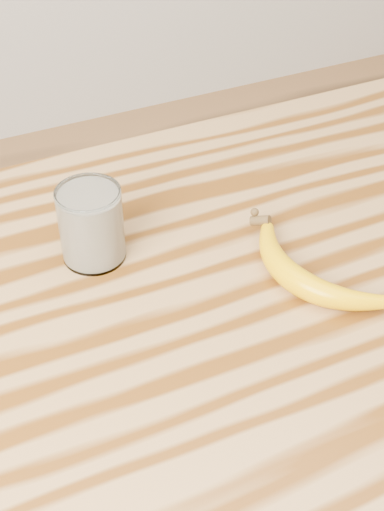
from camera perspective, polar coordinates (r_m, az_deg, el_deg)
name	(u,v)px	position (r m, az deg, el deg)	size (l,w,h in m)	color
table	(295,333)	(1.05, 8.26, -6.20)	(1.20, 0.80, 0.90)	#9A6F3F
smoothie_glass	(91,225)	(0.94, -8.08, 2.46)	(0.09, 0.09, 0.11)	white
banana	(296,281)	(0.91, 8.34, -2.03)	(0.11, 0.29, 0.04)	#E9A800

